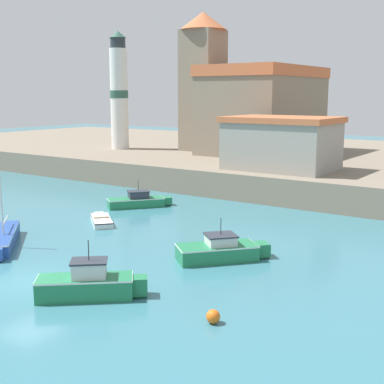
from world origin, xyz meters
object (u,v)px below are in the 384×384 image
Objects in this scene: motorboat_green_0 at (89,284)px; lighthouse at (119,92)px; harbor_shed_near_wharf at (282,143)px; sailboat_blue_2 at (4,238)px; church at (252,104)px; motorboat_green_1 at (138,201)px; dinghy_white_3 at (101,220)px; mooring_buoy at (213,317)px; motorboat_green_4 at (220,250)px.

motorboat_green_0 is 43.68m from lighthouse.
sailboat_blue_2 is at bearing -104.50° from harbor_shed_near_wharf.
motorboat_green_1 is at bearing -84.37° from church.
lighthouse is at bearing 129.69° from dinghy_white_3.
sailboat_blue_2 is (-10.08, 3.01, -0.20)m from motorboat_green_0.
mooring_buoy is 28.40m from harbor_shed_near_wharf.
church is at bearing 128.75° from harbor_shed_near_wharf.
motorboat_green_4 is 0.30× the size of church.
motorboat_green_4 reaches higher than motorboat_green_1.
motorboat_green_4 is 0.50× the size of harbor_shed_near_wharf.
motorboat_green_1 reaches higher than mooring_buoy.
sailboat_blue_2 is 35.56m from lighthouse.
church reaches higher than harbor_shed_near_wharf.
motorboat_green_0 is at bearing -81.99° from harbor_shed_near_wharf.
sailboat_blue_2 is 9.75× the size of mooring_buoy.
motorboat_green_4 is 8.47× the size of mooring_buoy.
church is at bearing 95.63° from motorboat_green_1.
motorboat_green_0 is 1.20× the size of dinghy_white_3.
motorboat_green_0 is 0.47× the size of harbor_shed_near_wharf.
harbor_shed_near_wharf is at bearing 98.01° from motorboat_green_0.
dinghy_white_3 is at bearing -74.99° from motorboat_green_1.
dinghy_white_3 is 0.26× the size of lighthouse.
sailboat_blue_2 is 7.31m from dinghy_white_3.
harbor_shed_near_wharf is (5.47, 16.91, 4.38)m from dinghy_white_3.
harbor_shed_near_wharf is at bearing 58.17° from motorboat_green_1.
motorboat_green_4 is (11.16, -2.35, 0.32)m from dinghy_white_3.
motorboat_green_4 is at bearing 22.37° from sailboat_blue_2.
mooring_buoy is 42.97m from church.
motorboat_green_0 is at bearing -55.84° from motorboat_green_1.
sailboat_blue_2 is 0.58× the size of harbor_shed_near_wharf.
motorboat_green_0 is 0.93× the size of motorboat_green_1.
lighthouse is 1.48× the size of harbor_shed_near_wharf.
mooring_buoy is at bearing -7.64° from sailboat_blue_2.
dinghy_white_3 is 29.62m from church.
church is at bearing 94.76° from sailboat_blue_2.
lighthouse is (-29.69, 24.68, 8.47)m from motorboat_green_4.
harbor_shed_near_wharf reaches higher than motorboat_green_4.
motorboat_green_1 is at bearing -44.41° from lighthouse.
church reaches higher than motorboat_green_4.
harbor_shed_near_wharf is (-9.75, 26.32, 4.33)m from mooring_buoy.
motorboat_green_0 is 7.87× the size of mooring_buoy.
sailboat_blue_2 is at bearing -59.05° from lighthouse.
lighthouse reaches higher than motorboat_green_1.
lighthouse reaches higher than sailboat_blue_2.
dinghy_white_3 is 11.41m from motorboat_green_4.
motorboat_green_0 is 0.28× the size of church.
motorboat_green_4 is 34.93m from church.
sailboat_blue_2 is at bearing -85.24° from church.
dinghy_white_3 is at bearing -50.31° from lighthouse.
motorboat_green_1 is 0.30× the size of church.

